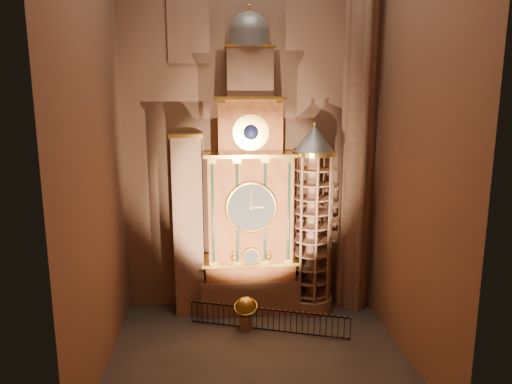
{
  "coord_description": "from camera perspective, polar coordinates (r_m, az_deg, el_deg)",
  "views": [
    {
      "loc": [
        -1.85,
        -19.75,
        11.85
      ],
      "look_at": [
        0.17,
        3.0,
        7.34
      ],
      "focal_mm": 32.0,
      "sensor_mm": 36.0,
      "label": 1
    }
  ],
  "objects": [
    {
      "name": "stained_glass_window",
      "position": [
        26.12,
        -8.55,
        21.32
      ],
      "size": [
        2.2,
        0.14,
        5.2
      ],
      "color": "navy",
      "rests_on": "wall_back"
    },
    {
      "name": "wall_left",
      "position": [
        20.43,
        -19.89,
        8.14
      ],
      "size": [
        0.0,
        22.0,
        22.0
      ],
      "primitive_type": "plane",
      "rotation": [
        1.57,
        0.0,
        1.57
      ],
      "color": "#875E48",
      "rests_on": "floor"
    },
    {
      "name": "portrait_tower",
      "position": [
        25.67,
        -8.39,
        -4.07
      ],
      "size": [
        1.8,
        1.6,
        10.2
      ],
      "color": "#8C634C",
      "rests_on": "floor"
    },
    {
      "name": "astronomical_clock",
      "position": [
        25.32,
        -0.79,
        -0.61
      ],
      "size": [
        5.6,
        2.41,
        16.7
      ],
      "color": "#8C634C",
      "rests_on": "floor"
    },
    {
      "name": "celestial_globe",
      "position": [
        24.8,
        -1.29,
        -14.55
      ],
      "size": [
        1.51,
        1.46,
        1.8
      ],
      "color": "#8C634C",
      "rests_on": "floor"
    },
    {
      "name": "gothic_pier",
      "position": [
        26.01,
        12.88,
        9.03
      ],
      "size": [
        2.04,
        2.04,
        22.0
      ],
      "color": "#8C634C",
      "rests_on": "floor"
    },
    {
      "name": "stair_turret",
      "position": [
        25.88,
        7.03,
        -3.64
      ],
      "size": [
        2.5,
        2.5,
        10.8
      ],
      "color": "#8C634C",
      "rests_on": "floor"
    },
    {
      "name": "iron_railing",
      "position": [
        24.77,
        1.5,
        -15.71
      ],
      "size": [
        8.05,
        2.7,
        1.19
      ],
      "color": "black",
      "rests_on": "floor"
    },
    {
      "name": "wall_back",
      "position": [
        25.83,
        -0.99,
        9.29
      ],
      "size": [
        22.0,
        0.0,
        22.0
      ],
      "primitive_type": "plane",
      "rotation": [
        1.57,
        0.0,
        0.0
      ],
      "color": "#875E48",
      "rests_on": "floor"
    },
    {
      "name": "wall_right",
      "position": [
        21.66,
        19.25,
        8.32
      ],
      "size": [
        0.0,
        22.0,
        22.0
      ],
      "primitive_type": "plane",
      "rotation": [
        1.57,
        0.0,
        -1.57
      ],
      "color": "#875E48",
      "rests_on": "floor"
    },
    {
      "name": "floor",
      "position": [
        23.11,
        0.24,
        -19.67
      ],
      "size": [
        14.0,
        14.0,
        0.0
      ],
      "primitive_type": "plane",
      "color": "#383330",
      "rests_on": "ground"
    }
  ]
}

